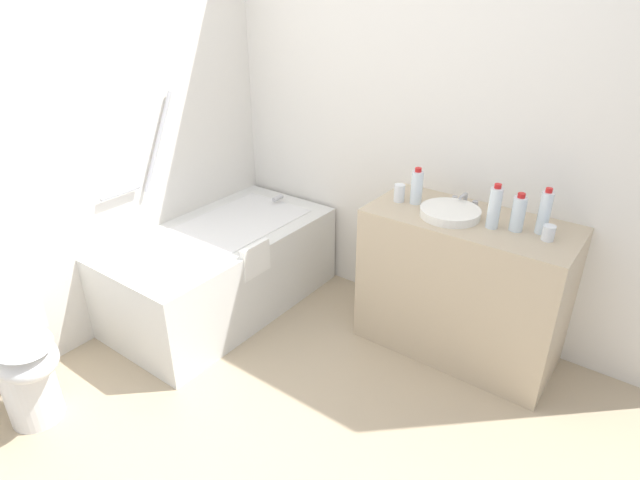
# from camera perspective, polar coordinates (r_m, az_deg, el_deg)

# --- Properties ---
(ground_plane) EXTENTS (4.11, 4.11, 0.00)m
(ground_plane) POSITION_cam_1_polar(r_m,az_deg,el_deg) (2.67, -6.99, -21.92)
(ground_plane) COLOR tan
(wall_back_tiled) EXTENTS (3.51, 0.10, 2.60)m
(wall_back_tiled) POSITION_cam_1_polar(r_m,az_deg,el_deg) (3.06, -29.05, 10.38)
(wall_back_tiled) COLOR silver
(wall_back_tiled) RESTS_ON ground_plane
(wall_right_mirror) EXTENTS (0.10, 3.19, 2.60)m
(wall_right_mirror) POSITION_cam_1_polar(r_m,az_deg,el_deg) (3.18, 12.18, 13.59)
(wall_right_mirror) COLOR silver
(wall_right_mirror) RESTS_ON ground_plane
(bathtub) EXTENTS (1.48, 0.78, 1.38)m
(bathtub) POSITION_cam_1_polar(r_m,az_deg,el_deg) (3.49, -10.66, -2.86)
(bathtub) COLOR silver
(bathtub) RESTS_ON ground_plane
(toilet) EXTENTS (0.40, 0.52, 0.77)m
(toilet) POSITION_cam_1_polar(r_m,az_deg,el_deg) (2.95, -30.35, -10.39)
(toilet) COLOR white
(toilet) RESTS_ON ground_plane
(vanity_counter) EXTENTS (0.52, 1.10, 0.85)m
(vanity_counter) POSITION_cam_1_polar(r_m,az_deg,el_deg) (3.09, 15.22, -4.88)
(vanity_counter) COLOR tan
(vanity_counter) RESTS_ON ground_plane
(sink_basin) EXTENTS (0.32, 0.32, 0.05)m
(sink_basin) POSITION_cam_1_polar(r_m,az_deg,el_deg) (2.88, 14.01, 2.94)
(sink_basin) COLOR white
(sink_basin) RESTS_ON vanity_counter
(sink_faucet) EXTENTS (0.10, 0.15, 0.08)m
(sink_faucet) POSITION_cam_1_polar(r_m,az_deg,el_deg) (3.04, 15.49, 4.25)
(sink_faucet) COLOR #B1B1B6
(sink_faucet) RESTS_ON vanity_counter
(water_bottle_0) EXTENTS (0.06, 0.06, 0.24)m
(water_bottle_0) POSITION_cam_1_polar(r_m,az_deg,el_deg) (2.80, 23.30, 2.80)
(water_bottle_0) COLOR silver
(water_bottle_0) RESTS_ON vanity_counter
(water_bottle_1) EXTENTS (0.07, 0.07, 0.20)m
(water_bottle_1) POSITION_cam_1_polar(r_m,az_deg,el_deg) (2.79, 20.82, 2.73)
(water_bottle_1) COLOR silver
(water_bottle_1) RESTS_ON vanity_counter
(water_bottle_2) EXTENTS (0.06, 0.06, 0.24)m
(water_bottle_2) POSITION_cam_1_polar(r_m,az_deg,el_deg) (2.78, 18.51, 3.39)
(water_bottle_2) COLOR silver
(water_bottle_2) RESTS_ON vanity_counter
(water_bottle_3) EXTENTS (0.07, 0.07, 0.21)m
(water_bottle_3) POSITION_cam_1_polar(r_m,az_deg,el_deg) (2.99, 10.52, 5.72)
(water_bottle_3) COLOR silver
(water_bottle_3) RESTS_ON vanity_counter
(drinking_glass_0) EXTENTS (0.06, 0.06, 0.08)m
(drinking_glass_0) POSITION_cam_1_polar(r_m,az_deg,el_deg) (2.77, 23.68, 0.71)
(drinking_glass_0) COLOR white
(drinking_glass_0) RESTS_ON vanity_counter
(drinking_glass_1) EXTENTS (0.06, 0.06, 0.10)m
(drinking_glass_1) POSITION_cam_1_polar(r_m,az_deg,el_deg) (3.01, 8.66, 5.09)
(drinking_glass_1) COLOR white
(drinking_glass_1) RESTS_ON vanity_counter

